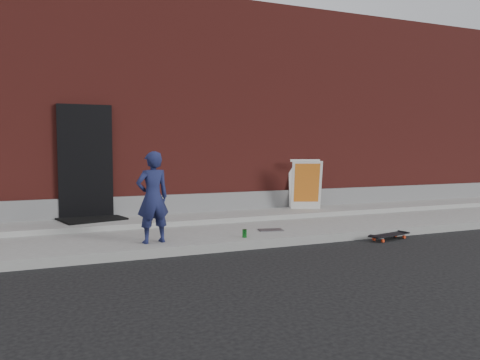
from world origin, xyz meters
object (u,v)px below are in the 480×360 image
soda_can (245,233)px  child (153,197)px  pizza_sign (305,184)px  skateboard (389,235)px

soda_can → child: bearing=174.1°
child → pizza_sign: size_ratio=1.27×
pizza_sign → skateboard: bearing=-86.7°
child → skateboard: (4.17, -0.62, -0.80)m
child → skateboard: size_ratio=1.61×
child → soda_can: size_ratio=10.54×
pizza_sign → soda_can: 3.44m
skateboard → soda_can: (-2.65, 0.47, 0.14)m
child → soda_can: child is taller
skateboard → soda_can: 2.70m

